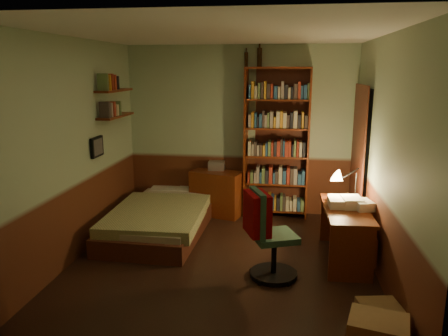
# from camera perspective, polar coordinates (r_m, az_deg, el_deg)

# --- Properties ---
(floor) EXTENTS (3.50, 4.00, 0.02)m
(floor) POSITION_cam_1_polar(r_m,az_deg,el_deg) (5.26, -0.39, -12.49)
(floor) COLOR black
(floor) RESTS_ON ground
(ceiling) EXTENTS (3.50, 4.00, 0.02)m
(ceiling) POSITION_cam_1_polar(r_m,az_deg,el_deg) (4.77, -0.44, 17.29)
(ceiling) COLOR silver
(ceiling) RESTS_ON wall_back
(wall_back) EXTENTS (3.50, 0.02, 2.60)m
(wall_back) POSITION_cam_1_polar(r_m,az_deg,el_deg) (6.81, 2.07, 4.88)
(wall_back) COLOR #93AB87
(wall_back) RESTS_ON ground
(wall_left) EXTENTS (0.02, 4.00, 2.60)m
(wall_left) POSITION_cam_1_polar(r_m,az_deg,el_deg) (5.39, -19.28, 2.07)
(wall_left) COLOR #93AB87
(wall_left) RESTS_ON ground
(wall_right) EXTENTS (0.02, 4.00, 2.60)m
(wall_right) POSITION_cam_1_polar(r_m,az_deg,el_deg) (4.91, 20.35, 1.01)
(wall_right) COLOR #93AB87
(wall_right) RESTS_ON ground
(wall_front) EXTENTS (3.50, 0.02, 2.60)m
(wall_front) POSITION_cam_1_polar(r_m,az_deg,el_deg) (2.93, -6.19, -5.85)
(wall_front) COLOR #93AB87
(wall_front) RESTS_ON ground
(doorway) EXTENTS (0.06, 0.90, 2.00)m
(doorway) POSITION_cam_1_polar(r_m,az_deg,el_deg) (6.21, 17.32, 0.73)
(doorway) COLOR black
(doorway) RESTS_ON ground
(door_trim) EXTENTS (0.02, 0.98, 2.08)m
(door_trim) POSITION_cam_1_polar(r_m,az_deg,el_deg) (6.21, 17.00, 0.74)
(door_trim) COLOR #461F14
(door_trim) RESTS_ON ground
(bed) EXTENTS (1.22, 2.19, 0.64)m
(bed) POSITION_cam_1_polar(r_m,az_deg,el_deg) (6.22, -8.15, -5.28)
(bed) COLOR #7A8951
(bed) RESTS_ON ground
(dresser) EXTENTS (0.86, 0.60, 0.69)m
(dresser) POSITION_cam_1_polar(r_m,az_deg,el_deg) (6.82, -0.95, -3.31)
(dresser) COLOR #58210D
(dresser) RESTS_ON ground
(mini_stereo) EXTENTS (0.26, 0.20, 0.13)m
(mini_stereo) POSITION_cam_1_polar(r_m,az_deg,el_deg) (6.84, -0.98, 0.32)
(mini_stereo) COLOR #B2B2B7
(mini_stereo) RESTS_ON dresser
(bookshelf) EXTENTS (0.99, 0.36, 2.27)m
(bookshelf) POSITION_cam_1_polar(r_m,az_deg,el_deg) (6.65, 6.91, 3.16)
(bookshelf) COLOR #58210D
(bookshelf) RESTS_ON ground
(bottle_left) EXTENTS (0.06, 0.06, 0.21)m
(bottle_left) POSITION_cam_1_polar(r_m,az_deg,el_deg) (6.69, 2.93, 13.97)
(bottle_left) COLOR black
(bottle_left) RESTS_ON bookshelf
(bottle_right) EXTENTS (0.08, 0.08, 0.27)m
(bottle_right) POSITION_cam_1_polar(r_m,az_deg,el_deg) (6.68, 4.66, 14.21)
(bottle_right) COLOR black
(bottle_right) RESTS_ON bookshelf
(desk) EXTENTS (0.53, 1.21, 0.64)m
(desk) POSITION_cam_1_polar(r_m,az_deg,el_deg) (5.44, 15.49, -8.29)
(desk) COLOR #58210D
(desk) RESTS_ON ground
(paper_stack) EXTENTS (0.25, 0.30, 0.10)m
(paper_stack) POSITION_cam_1_polar(r_m,az_deg,el_deg) (5.33, 17.67, -4.61)
(paper_stack) COLOR silver
(paper_stack) RESTS_ON desk
(desk_lamp) EXTENTS (0.18, 0.18, 0.54)m
(desk_lamp) POSITION_cam_1_polar(r_m,az_deg,el_deg) (5.61, 16.89, -1.42)
(desk_lamp) COLOR black
(desk_lamp) RESTS_ON desk
(office_chair) EXTENTS (0.57, 0.54, 0.91)m
(office_chair) POSITION_cam_1_polar(r_m,az_deg,el_deg) (4.80, 6.60, -9.06)
(office_chair) COLOR #2B4C36
(office_chair) RESTS_ON ground
(red_jacket) EXTENTS (0.26, 0.40, 0.45)m
(red_jacket) POSITION_cam_1_polar(r_m,az_deg,el_deg) (4.79, 5.85, -0.58)
(red_jacket) COLOR #8B0509
(red_jacket) RESTS_ON office_chair
(wall_shelf_lower) EXTENTS (0.20, 0.90, 0.03)m
(wall_shelf_lower) POSITION_cam_1_polar(r_m,az_deg,el_deg) (6.29, -13.95, 6.61)
(wall_shelf_lower) COLOR #58210D
(wall_shelf_lower) RESTS_ON wall_left
(wall_shelf_upper) EXTENTS (0.20, 0.90, 0.03)m
(wall_shelf_upper) POSITION_cam_1_polar(r_m,az_deg,el_deg) (6.26, -14.12, 9.79)
(wall_shelf_upper) COLOR #58210D
(wall_shelf_upper) RESTS_ON wall_left
(framed_picture) EXTENTS (0.04, 0.32, 0.26)m
(framed_picture) POSITION_cam_1_polar(r_m,az_deg,el_deg) (5.91, -16.27, 2.67)
(framed_picture) COLOR black
(framed_picture) RESTS_ON wall_left
(cardboard_box_b) EXTENTS (0.39, 0.34, 0.24)m
(cardboard_box_b) POSITION_cam_1_polar(r_m,az_deg,el_deg) (4.25, 19.55, -17.82)
(cardboard_box_b) COLOR olive
(cardboard_box_b) RESTS_ON ground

